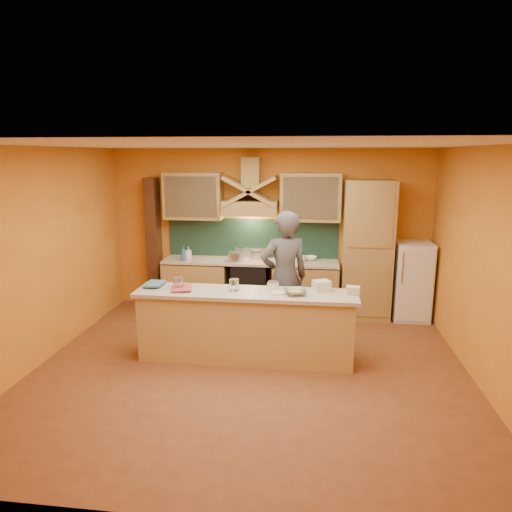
# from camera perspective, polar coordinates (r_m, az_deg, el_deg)

# --- Properties ---
(floor) EXTENTS (5.50, 5.00, 0.01)m
(floor) POSITION_cam_1_polar(r_m,az_deg,el_deg) (6.03, -0.73, -13.97)
(floor) COLOR brown
(floor) RESTS_ON ground
(ceiling) EXTENTS (5.50, 5.00, 0.01)m
(ceiling) POSITION_cam_1_polar(r_m,az_deg,el_deg) (5.39, -0.81, 13.71)
(ceiling) COLOR white
(ceiling) RESTS_ON wall_back
(wall_back) EXTENTS (5.50, 0.02, 2.80)m
(wall_back) POSITION_cam_1_polar(r_m,az_deg,el_deg) (7.98, 1.68, 3.24)
(wall_back) COLOR orange
(wall_back) RESTS_ON floor
(wall_front) EXTENTS (5.50, 0.02, 2.80)m
(wall_front) POSITION_cam_1_polar(r_m,az_deg,el_deg) (3.21, -6.98, -11.28)
(wall_front) COLOR orange
(wall_front) RESTS_ON floor
(wall_left) EXTENTS (0.02, 5.00, 2.80)m
(wall_left) POSITION_cam_1_polar(r_m,az_deg,el_deg) (6.51, -25.51, -0.13)
(wall_left) COLOR orange
(wall_left) RESTS_ON floor
(wall_right) EXTENTS (0.02, 5.00, 2.80)m
(wall_right) POSITION_cam_1_polar(r_m,az_deg,el_deg) (5.85, 26.99, -1.59)
(wall_right) COLOR orange
(wall_right) RESTS_ON floor
(base_cabinet_left) EXTENTS (1.10, 0.60, 0.86)m
(base_cabinet_left) POSITION_cam_1_polar(r_m,az_deg,el_deg) (8.12, -7.40, -3.72)
(base_cabinet_left) COLOR tan
(base_cabinet_left) RESTS_ON floor
(base_cabinet_right) EXTENTS (1.10, 0.60, 0.86)m
(base_cabinet_right) POSITION_cam_1_polar(r_m,az_deg,el_deg) (7.87, 6.16, -4.21)
(base_cabinet_right) COLOR tan
(base_cabinet_right) RESTS_ON floor
(counter_top) EXTENTS (3.00, 0.62, 0.04)m
(counter_top) POSITION_cam_1_polar(r_m,az_deg,el_deg) (7.82, -0.74, -0.69)
(counter_top) COLOR beige
(counter_top) RESTS_ON base_cabinet_left
(stove) EXTENTS (0.60, 0.58, 0.90)m
(stove) POSITION_cam_1_polar(r_m,az_deg,el_deg) (7.94, -0.73, -3.85)
(stove) COLOR black
(stove) RESTS_ON floor
(backsplash) EXTENTS (3.00, 0.03, 0.70)m
(backsplash) POSITION_cam_1_polar(r_m,az_deg,el_deg) (8.03, -0.47, 2.21)
(backsplash) COLOR #16322A
(backsplash) RESTS_ON wall_back
(range_hood) EXTENTS (0.92, 0.50, 0.24)m
(range_hood) POSITION_cam_1_polar(r_m,az_deg,el_deg) (7.71, -0.71, 6.06)
(range_hood) COLOR tan
(range_hood) RESTS_ON wall_back
(hood_chimney) EXTENTS (0.30, 0.30, 0.50)m
(hood_chimney) POSITION_cam_1_polar(r_m,az_deg,el_deg) (7.77, -0.62, 10.40)
(hood_chimney) COLOR tan
(hood_chimney) RESTS_ON wall_back
(upper_cabinet_left) EXTENTS (1.00, 0.35, 0.80)m
(upper_cabinet_left) POSITION_cam_1_polar(r_m,az_deg,el_deg) (7.96, -7.84, 7.46)
(upper_cabinet_left) COLOR tan
(upper_cabinet_left) RESTS_ON wall_back
(upper_cabinet_right) EXTENTS (1.00, 0.35, 0.80)m
(upper_cabinet_right) POSITION_cam_1_polar(r_m,az_deg,el_deg) (7.70, 6.82, 7.31)
(upper_cabinet_right) COLOR tan
(upper_cabinet_right) RESTS_ON wall_back
(pantry_column) EXTENTS (0.80, 0.60, 2.30)m
(pantry_column) POSITION_cam_1_polar(r_m,az_deg,el_deg) (7.75, 13.69, 0.72)
(pantry_column) COLOR tan
(pantry_column) RESTS_ON floor
(fridge) EXTENTS (0.58, 0.60, 1.30)m
(fridge) POSITION_cam_1_polar(r_m,az_deg,el_deg) (7.99, 18.86, -2.94)
(fridge) COLOR white
(fridge) RESTS_ON floor
(trim_column_left) EXTENTS (0.20, 0.30, 2.30)m
(trim_column_left) POSITION_cam_1_polar(r_m,az_deg,el_deg) (8.33, -12.62, 1.58)
(trim_column_left) COLOR #472816
(trim_column_left) RESTS_ON floor
(island_body) EXTENTS (2.80, 0.55, 0.88)m
(island_body) POSITION_cam_1_polar(r_m,az_deg,el_deg) (6.13, -1.29, -8.99)
(island_body) COLOR tan
(island_body) RESTS_ON floor
(island_top) EXTENTS (2.90, 0.62, 0.05)m
(island_top) POSITION_cam_1_polar(r_m,az_deg,el_deg) (5.97, -1.31, -4.70)
(island_top) COLOR beige
(island_top) RESTS_ON island_body
(person) EXTENTS (0.83, 0.70, 1.93)m
(person) POSITION_cam_1_polar(r_m,az_deg,el_deg) (6.55, 3.57, -2.74)
(person) COLOR #4C4C51
(person) RESTS_ON floor
(pot_large) EXTENTS (0.33, 0.33, 0.18)m
(pot_large) POSITION_cam_1_polar(r_m,az_deg,el_deg) (7.73, -2.58, -0.18)
(pot_large) COLOR #AFAEB4
(pot_large) RESTS_ON stove
(pot_small) EXTENTS (0.20, 0.20, 0.14)m
(pot_small) POSITION_cam_1_polar(r_m,az_deg,el_deg) (7.94, -0.05, 0.04)
(pot_small) COLOR silver
(pot_small) RESTS_ON stove
(soap_bottle_a) EXTENTS (0.12, 0.12, 0.21)m
(soap_bottle_a) POSITION_cam_1_polar(r_m,az_deg,el_deg) (8.01, -8.43, 0.42)
(soap_bottle_a) COLOR white
(soap_bottle_a) RESTS_ON counter_top
(soap_bottle_b) EXTENTS (0.11, 0.11, 0.25)m
(soap_bottle_b) POSITION_cam_1_polar(r_m,az_deg,el_deg) (7.87, -9.06, 0.32)
(soap_bottle_b) COLOR #365E94
(soap_bottle_b) RESTS_ON counter_top
(bowl_back) EXTENTS (0.29, 0.29, 0.07)m
(bowl_back) POSITION_cam_1_polar(r_m,az_deg,el_deg) (7.87, 6.79, -0.28)
(bowl_back) COLOR white
(bowl_back) RESTS_ON counter_top
(dish_rack) EXTENTS (0.30, 0.25, 0.10)m
(dish_rack) POSITION_cam_1_polar(r_m,az_deg,el_deg) (7.74, 5.12, -0.36)
(dish_rack) COLOR silver
(dish_rack) RESTS_ON counter_top
(book_lower) EXTENTS (0.34, 0.41, 0.03)m
(book_lower) POSITION_cam_1_polar(r_m,az_deg,el_deg) (6.14, -10.49, -4.02)
(book_lower) COLOR #B44042
(book_lower) RESTS_ON island_top
(book_upper) EXTENTS (0.24, 0.33, 0.02)m
(book_upper) POSITION_cam_1_polar(r_m,az_deg,el_deg) (6.39, -13.54, -3.35)
(book_upper) COLOR teal
(book_upper) RESTS_ON island_top
(jar_large) EXTENTS (0.16, 0.16, 0.15)m
(jar_large) POSITION_cam_1_polar(r_m,az_deg,el_deg) (6.16, -9.69, -3.36)
(jar_large) COLOR silver
(jar_large) RESTS_ON island_top
(jar_small) EXTENTS (0.14, 0.14, 0.15)m
(jar_small) POSITION_cam_1_polar(r_m,az_deg,el_deg) (6.00, -2.76, -3.63)
(jar_small) COLOR white
(jar_small) RESTS_ON island_top
(kitchen_scale) EXTENTS (0.15, 0.15, 0.10)m
(kitchen_scale) POSITION_cam_1_polar(r_m,az_deg,el_deg) (6.02, 2.14, -3.80)
(kitchen_scale) COLOR white
(kitchen_scale) RESTS_ON island_top
(mixing_bowl) EXTENTS (0.35, 0.35, 0.07)m
(mixing_bowl) POSITION_cam_1_polar(r_m,az_deg,el_deg) (5.86, 4.92, -4.48)
(mixing_bowl) COLOR white
(mixing_bowl) RESTS_ON island_top
(cloth) EXTENTS (0.27, 0.22, 0.02)m
(cloth) POSITION_cam_1_polar(r_m,az_deg,el_deg) (5.91, 3.18, -4.58)
(cloth) COLOR beige
(cloth) RESTS_ON island_top
(grocery_bag_a) EXTENTS (0.26, 0.24, 0.14)m
(grocery_bag_a) POSITION_cam_1_polar(r_m,az_deg,el_deg) (6.04, 8.20, -3.70)
(grocery_bag_a) COLOR #EBE6C2
(grocery_bag_a) RESTS_ON island_top
(grocery_bag_b) EXTENTS (0.17, 0.14, 0.10)m
(grocery_bag_b) POSITION_cam_1_polar(r_m,az_deg,el_deg) (5.97, 12.02, -4.22)
(grocery_bag_b) COLOR beige
(grocery_bag_b) RESTS_ON island_top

